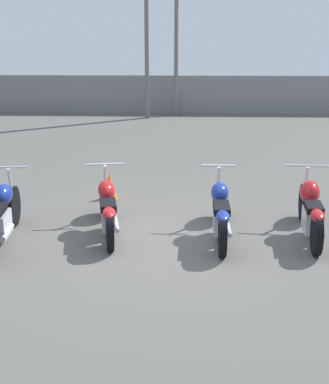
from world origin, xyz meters
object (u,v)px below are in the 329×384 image
Objects in this scene: light_pole_left at (146,5)px; motorcycle_slot_1 at (108,208)px; traffic_cone_near at (110,186)px; motorcycle_slot_0 at (1,215)px; motorcycle_slot_2 at (220,212)px; motorcycle_slot_3 at (311,210)px.

motorcycle_slot_1 is at bearing -88.79° from light_pole_left.
traffic_cone_near is at bearing 86.62° from motorcycle_slot_1.
motorcycle_slot_2 is at bearing 0.66° from motorcycle_slot_0.
motorcycle_slot_1 is (1.52, 0.48, -0.02)m from motorcycle_slot_0.
motorcycle_slot_1 is at bearing -175.83° from motorcycle_slot_3.
light_pole_left is 13.67m from motorcycle_slot_2.
motorcycle_slot_0 is at bearing -169.70° from motorcycle_slot_3.
motorcycle_slot_0 reaches higher than motorcycle_slot_1.
light_pole_left is at bearing 99.51° from motorcycle_slot_2.
motorcycle_slot_3 is 4.26× the size of traffic_cone_near.
motorcycle_slot_2 reaches higher than traffic_cone_near.
light_pole_left is at bearing 90.19° from traffic_cone_near.
motorcycle_slot_2 is 2.85m from traffic_cone_near.
motorcycle_slot_3 is at bearing -75.17° from light_pole_left.
motorcycle_slot_2 is (1.75, -0.14, 0.00)m from motorcycle_slot_1.
motorcycle_slot_1 is (0.27, -12.86, -3.74)m from light_pole_left.
motorcycle_slot_2 is (2.03, -12.99, -3.74)m from light_pole_left.
motorcycle_slot_2 is 1.02× the size of motorcycle_slot_3.
motorcycle_slot_3 reaches higher than motorcycle_slot_1.
light_pole_left is 3.29× the size of motorcycle_slot_3.
motorcycle_slot_0 is 1.01× the size of motorcycle_slot_3.
traffic_cone_near is (0.04, -10.96, -3.91)m from light_pole_left.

